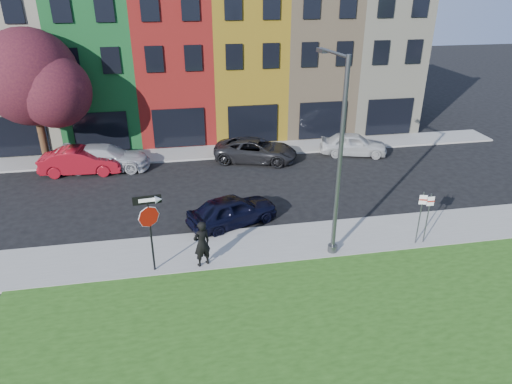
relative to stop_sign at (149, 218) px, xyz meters
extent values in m
plane|color=black|center=(6.46, -1.88, -2.44)|extent=(120.00, 120.00, 0.00)
cube|color=gray|center=(8.46, 1.12, -2.38)|extent=(40.00, 3.00, 0.12)
cube|color=gray|center=(3.46, 13.12, -2.38)|extent=(40.00, 2.40, 0.12)
cube|color=beige|center=(-8.54, 19.32, 2.56)|extent=(5.00, 10.00, 10.00)
cube|color=#258A3C|center=(-3.54, 19.32, 2.56)|extent=(5.00, 10.00, 10.00)
cube|color=red|center=(1.46, 19.32, 2.56)|extent=(5.00, 10.00, 10.00)
cube|color=gold|center=(6.46, 19.32, 2.56)|extent=(5.00, 10.00, 10.00)
cube|color=#8D775B|center=(11.46, 19.32, 2.56)|extent=(5.00, 10.00, 10.00)
cube|color=#B0AB95|center=(16.46, 19.32, 2.56)|extent=(5.00, 10.00, 10.00)
cube|color=black|center=(3.96, 14.26, -0.94)|extent=(30.00, 0.12, 2.60)
cylinder|color=black|center=(0.00, 0.02, -0.73)|extent=(0.08, 0.08, 3.19)
cylinder|color=white|center=(0.00, 0.00, 0.07)|extent=(0.86, 0.11, 0.86)
cylinder|color=#941208|center=(0.00, -0.03, 0.07)|extent=(0.82, 0.10, 0.82)
cube|color=black|center=(0.00, 0.00, 0.77)|extent=(1.05, 0.14, 0.34)
cube|color=white|center=(0.00, -0.03, 0.77)|extent=(0.66, 0.08, 0.14)
imported|color=black|center=(1.91, 0.02, -1.34)|extent=(1.07, 1.01, 1.97)
imported|color=black|center=(3.57, 3.32, -1.71)|extent=(4.66, 5.48, 1.47)
imported|color=maroon|center=(-4.40, 11.09, -1.66)|extent=(2.32, 4.95, 1.55)
imported|color=silver|center=(-3.06, 11.44, -1.69)|extent=(3.30, 5.68, 1.51)
imported|color=black|center=(6.11, 11.19, -1.72)|extent=(5.43, 6.58, 1.44)
imported|color=silver|center=(12.60, 11.15, -1.71)|extent=(3.99, 5.21, 1.47)
cylinder|color=#4C4F51|center=(7.37, 0.02, 1.72)|extent=(0.18, 0.18, 8.08)
cylinder|color=#4C4F51|center=(7.37, 0.02, -2.17)|extent=(0.40, 0.40, 0.30)
cylinder|color=#4C4F51|center=(7.23, 1.01, 5.66)|extent=(0.40, 2.00, 0.12)
cube|color=#4C4F51|center=(7.08, 2.10, 5.61)|extent=(0.32, 0.58, 0.16)
cylinder|color=#4C4F51|center=(11.17, 0.02, -1.09)|extent=(0.05, 0.05, 2.46)
cube|color=white|center=(11.17, -0.01, -0.21)|extent=(0.31, 0.11, 0.42)
cube|color=#941208|center=(11.17, -0.03, -0.21)|extent=(0.31, 0.10, 0.06)
cylinder|color=#4C4F51|center=(11.53, 0.02, -1.15)|extent=(0.05, 0.05, 2.34)
cube|color=white|center=(11.53, -0.01, -0.31)|extent=(0.32, 0.02, 0.42)
cube|color=#941208|center=(11.53, -0.03, -0.31)|extent=(0.32, 0.01, 0.06)
cylinder|color=#301E10|center=(-6.78, 12.86, -0.64)|extent=(0.44, 0.44, 3.36)
sphere|color=black|center=(-6.78, 12.86, 2.97)|extent=(5.52, 5.52, 5.52)
sphere|color=black|center=(-5.40, 12.03, 2.28)|extent=(4.14, 4.14, 4.14)
sphere|color=black|center=(-8.02, 13.83, 2.42)|extent=(3.86, 3.86, 3.86)
sphere|color=black|center=(-6.50, 13.41, 3.94)|extent=(3.31, 3.31, 3.31)
camera|label=1|loc=(1.26, -15.50, 8.22)|focal=32.00mm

